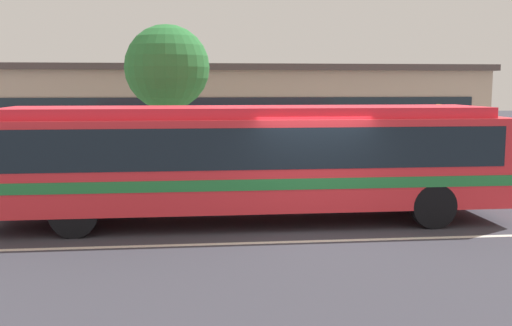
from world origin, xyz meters
TOP-DOWN VIEW (x-y plane):
  - ground_plane at (0.00, 0.00)m, footprint 120.00×120.00m
  - sidewalk_slab at (0.00, 6.53)m, footprint 60.00×8.00m
  - lane_stripe_center at (0.00, -0.80)m, footprint 56.00×0.16m
  - transit_bus at (-1.29, 1.18)m, footprint 11.83×2.57m
  - pedestrian_waiting_near_sign at (-3.55, 4.17)m, footprint 0.48×0.48m
  - pedestrian_walking_along_curb at (-0.88, 4.45)m, footprint 0.43×0.43m
  - pedestrian_standing_by_tree at (0.84, 3.72)m, footprint 0.46×0.46m
  - bus_stop_sign at (4.09, 3.13)m, footprint 0.08×0.44m
  - street_tree_near_stop at (-3.29, 5.28)m, footprint 2.47×2.47m
  - station_building at (-1.28, 13.13)m, footprint 21.15×6.92m

SIDE VIEW (x-z plane):
  - ground_plane at x=0.00m, z-range 0.00..0.00m
  - lane_stripe_center at x=0.00m, z-range 0.00..0.01m
  - sidewalk_slab at x=0.00m, z-range 0.00..0.12m
  - pedestrian_standing_by_tree at x=0.84m, z-range 0.26..1.91m
  - pedestrian_walking_along_curb at x=-0.88m, z-range 0.27..1.96m
  - pedestrian_waiting_near_sign at x=-3.55m, z-range 0.27..1.97m
  - transit_bus at x=-1.29m, z-range 0.22..2.90m
  - bus_stop_sign at x=4.09m, z-range 0.48..3.01m
  - station_building at x=-1.28m, z-range 0.01..3.98m
  - street_tree_near_stop at x=-3.29m, z-range 1.25..6.05m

